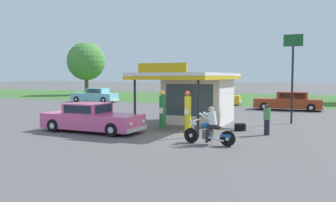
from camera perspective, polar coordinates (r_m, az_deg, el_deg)
name	(u,v)px	position (r m, az deg, el deg)	size (l,w,h in m)	color
ground_plane	(174,135)	(16.92, 0.90, -5.58)	(300.00, 300.00, 0.00)	#5B5959
grass_verge_strip	(266,99)	(45.92, 15.59, 0.35)	(120.00, 24.00, 0.01)	#3D6B2D
service_station_kiosk	(197,94)	(21.18, 4.65, 1.10)	(4.23, 7.43, 3.44)	silver
gas_pump_nearside	(163,112)	(18.37, -0.88, -1.78)	(0.44, 0.44, 2.10)	slate
gas_pump_offside	(188,113)	(17.83, 3.22, -1.97)	(0.44, 0.44, 2.09)	slate
motorcycle_with_rider	(210,129)	(14.65, 6.80, -4.51)	(2.26, 0.70, 1.58)	black
featured_classic_sedan	(91,119)	(18.35, -12.28, -2.82)	(5.40, 2.02, 1.46)	#E55993
parked_car_back_row_far_right	(95,96)	(39.26, -11.74, 0.82)	(5.34, 1.93, 1.53)	#7AC6D1
parked_car_second_row_spare	(215,98)	(35.46, 7.68, 0.53)	(5.37, 2.34, 1.52)	gold
parked_car_back_row_left	(289,102)	(31.09, 18.91, -0.11)	(5.62, 2.03, 1.53)	#993819
bystander_leaning_by_kiosk	(267,119)	(17.55, 15.71, -2.80)	(0.34, 0.34, 1.48)	black
tree_oak_far_right	(86,61)	(54.92, -13.09, 6.26)	(5.74, 5.74, 7.97)	brown
roadside_pole_sign	(293,64)	(22.16, 19.52, 5.71)	(1.10, 0.12, 5.28)	black
spare_tire_stack	(240,127)	(18.77, 11.59, -4.15)	(0.60, 0.60, 0.36)	black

